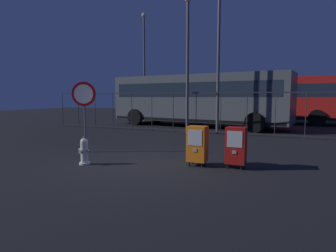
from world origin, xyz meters
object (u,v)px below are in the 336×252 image
at_px(fire_hydrant, 84,151).
at_px(stop_sign, 84,102).
at_px(street_light_far_left, 144,60).
at_px(newspaper_box_primary, 197,144).
at_px(bus_near, 198,98).
at_px(street_light_near_left, 219,37).
at_px(bus_far, 258,98).
at_px(street_light_near_right, 188,54).
at_px(newspaper_box_secondary, 236,145).

distance_m(fire_hydrant, stop_sign, 2.12).
height_order(fire_hydrant, street_light_far_left, street_light_far_left).
bearing_deg(newspaper_box_primary, bus_near, 107.54).
bearing_deg(street_light_near_left, bus_far, 81.76).
height_order(bus_near, bus_far, same).
bearing_deg(bus_far, street_light_far_left, -160.08).
bearing_deg(bus_near, newspaper_box_primary, -65.26).
relative_size(bus_near, street_light_near_left, 1.36).
relative_size(bus_far, street_light_near_left, 1.35).
bearing_deg(street_light_near_right, street_light_far_left, 134.27).
xyz_separation_m(stop_sign, bus_near, (0.87, 9.03, 0.11)).
bearing_deg(bus_near, bus_far, 63.21).
xyz_separation_m(fire_hydrant, street_light_near_left, (1.70, 7.49, 4.16)).
bearing_deg(street_light_near_left, stop_sign, -114.21).
xyz_separation_m(bus_far, street_light_near_right, (-2.46, -7.57, 2.07)).
relative_size(newspaper_box_secondary, bus_near, 0.10).
relative_size(fire_hydrant, newspaper_box_primary, 0.73).
xyz_separation_m(newspaper_box_primary, street_light_far_left, (-7.62, 11.43, 3.81)).
bearing_deg(newspaper_box_primary, newspaper_box_secondary, 8.82).
distance_m(fire_hydrant, street_light_far_left, 13.98).
height_order(newspaper_box_primary, newspaper_box_secondary, same).
bearing_deg(street_light_near_left, street_light_near_right, -167.35).
xyz_separation_m(street_light_near_left, street_light_near_right, (-1.41, -0.32, -0.73)).
relative_size(newspaper_box_primary, bus_far, 0.10).
distance_m(fire_hydrant, street_light_near_left, 8.74).
relative_size(newspaper_box_primary, stop_sign, 0.46).
bearing_deg(street_light_far_left, bus_far, 16.59).
height_order(stop_sign, street_light_near_left, street_light_near_left).
bearing_deg(street_light_far_left, newspaper_box_primary, -56.31).
bearing_deg(fire_hydrant, stop_sign, 128.60).
relative_size(street_light_near_left, street_light_near_right, 1.22).
relative_size(bus_far, street_light_far_left, 1.39).
xyz_separation_m(newspaper_box_primary, street_light_near_right, (-2.46, 6.13, 3.21)).
distance_m(stop_sign, street_light_near_left, 7.35).
distance_m(stop_sign, street_light_far_left, 12.09).
relative_size(fire_hydrant, street_light_near_right, 0.12).
distance_m(fire_hydrant, bus_far, 15.06).
distance_m(fire_hydrant, newspaper_box_primary, 2.95).
relative_size(stop_sign, bus_far, 0.21).
xyz_separation_m(bus_near, street_light_near_right, (0.49, -3.19, 2.07)).
bearing_deg(bus_near, street_light_far_left, 162.97).
bearing_deg(bus_near, stop_sign, -88.29).
bearing_deg(stop_sign, fire_hydrant, -51.40).
relative_size(newspaper_box_primary, street_light_near_left, 0.13).
height_order(newspaper_box_primary, street_light_far_left, street_light_far_left).
relative_size(fire_hydrant, street_light_far_left, 0.10).
relative_size(newspaper_box_secondary, stop_sign, 0.46).
distance_m(street_light_near_right, street_light_far_left, 7.42).
distance_m(newspaper_box_primary, street_light_near_left, 7.63).
bearing_deg(street_light_near_right, bus_near, 98.75).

